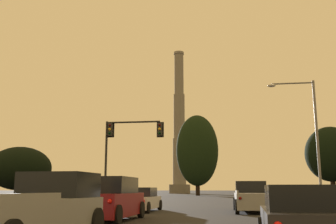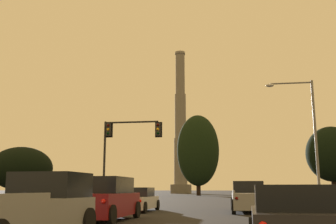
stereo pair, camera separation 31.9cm
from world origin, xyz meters
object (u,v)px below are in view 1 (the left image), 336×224
at_px(hatchback_right_lane_third, 303,220).
at_px(suv_left_lane_second, 110,199).
at_px(sedan_left_lane_front, 140,200).
at_px(traffic_light_overhead_left, 124,141).
at_px(street_lamp, 309,129).
at_px(pickup_truck_left_lane_third, 33,211).
at_px(smokestack, 179,136).
at_px(pickup_truck_right_lane_front, 252,198).

bearing_deg(hatchback_right_lane_third, suv_left_lane_second, 135.30).
xyz_separation_m(sedan_left_lane_front, traffic_light_overhead_left, (-2.82, 6.59, 4.46)).
distance_m(hatchback_right_lane_third, street_lamp, 22.53).
xyz_separation_m(sedan_left_lane_front, pickup_truck_left_lane_third, (0.34, -14.33, 0.14)).
height_order(sedan_left_lane_front, smokestack, smokestack).
height_order(sedan_left_lane_front, hatchback_right_lane_third, hatchback_right_lane_third).
distance_m(sedan_left_lane_front, pickup_truck_left_lane_third, 14.34).
distance_m(sedan_left_lane_front, street_lamp, 14.49).
bearing_deg(smokestack, hatchback_right_lane_third, -81.75).
height_order(pickup_truck_right_lane_front, traffic_light_overhead_left, traffic_light_overhead_left).
bearing_deg(pickup_truck_left_lane_third, smokestack, 97.35).
distance_m(hatchback_right_lane_third, smokestack, 104.80).
height_order(street_lamp, smokestack, smokestack).
bearing_deg(pickup_truck_left_lane_third, hatchback_right_lane_third, 1.19).
xyz_separation_m(pickup_truck_right_lane_front, hatchback_right_lane_third, (0.19, -14.99, -0.14)).
bearing_deg(pickup_truck_right_lane_front, smokestack, 99.22).
relative_size(sedan_left_lane_front, smokestack, 0.11).
relative_size(sedan_left_lane_front, suv_left_lane_second, 0.96).
relative_size(traffic_light_overhead_left, smokestack, 0.16).
height_order(pickup_truck_right_lane_front, street_lamp, street_lamp).
height_order(pickup_truck_right_lane_front, hatchback_right_lane_third, pickup_truck_right_lane_front).
relative_size(hatchback_right_lane_third, smokestack, 0.10).
relative_size(pickup_truck_left_lane_third, hatchback_right_lane_third, 1.34).
bearing_deg(sedan_left_lane_front, hatchback_right_lane_third, -63.74).
xyz_separation_m(pickup_truck_right_lane_front, street_lamp, (4.89, 6.42, 5.06)).
bearing_deg(suv_left_lane_second, sedan_left_lane_front, 93.00).
bearing_deg(pickup_truck_right_lane_front, hatchback_right_lane_third, -89.56).
bearing_deg(hatchback_right_lane_third, sedan_left_lane_front, 118.32).
relative_size(suv_left_lane_second, traffic_light_overhead_left, 0.73).
distance_m(suv_left_lane_second, smokestack, 96.83).
xyz_separation_m(sedan_left_lane_front, smokestack, (-7.93, 88.02, 15.77)).
xyz_separation_m(suv_left_lane_second, smokestack, (-8.17, 95.22, 15.54)).
bearing_deg(street_lamp, pickup_truck_right_lane_front, -127.29).
bearing_deg(hatchback_right_lane_third, smokestack, 101.03).
height_order(suv_left_lane_second, pickup_truck_left_lane_third, suv_left_lane_second).
distance_m(sedan_left_lane_front, hatchback_right_lane_third, 16.08).
height_order(sedan_left_lane_front, traffic_light_overhead_left, traffic_light_overhead_left).
bearing_deg(sedan_left_lane_front, smokestack, 95.87).
xyz_separation_m(hatchback_right_lane_third, traffic_light_overhead_left, (-9.75, 21.10, 4.46)).
bearing_deg(traffic_light_overhead_left, suv_left_lane_second, -77.53).
distance_m(pickup_truck_left_lane_third, pickup_truck_right_lane_front, 16.13).
bearing_deg(suv_left_lane_second, smokestack, 96.06).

